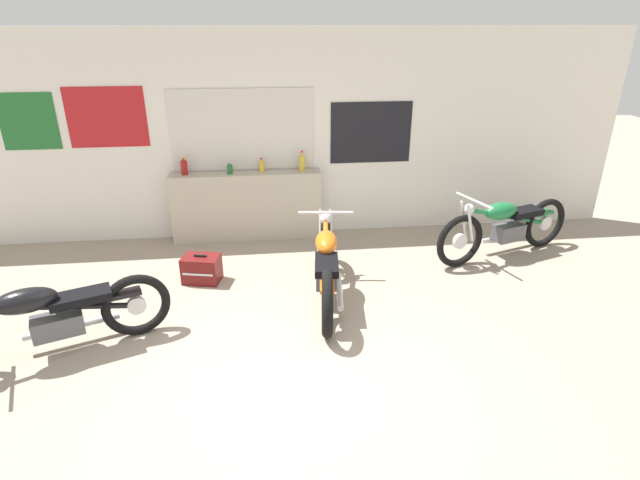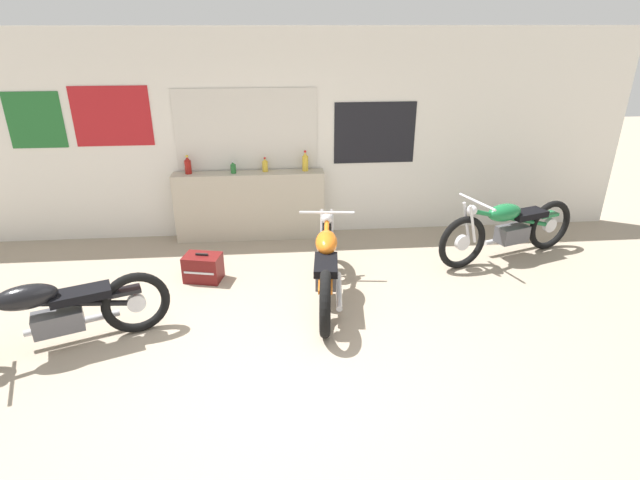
{
  "view_description": "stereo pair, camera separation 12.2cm",
  "coord_description": "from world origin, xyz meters",
  "px_view_note": "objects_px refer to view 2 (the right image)",
  "views": [
    {
      "loc": [
        -0.1,
        -3.46,
        2.85
      ],
      "look_at": [
        0.46,
        1.39,
        0.7
      ],
      "focal_mm": 28.0,
      "sensor_mm": 36.0,
      "label": 1
    },
    {
      "loc": [
        0.02,
        -3.48,
        2.85
      ],
      "look_at": [
        0.46,
        1.39,
        0.7
      ],
      "focal_mm": 28.0,
      "sensor_mm": 36.0,
      "label": 2
    }
  ],
  "objects_px": {
    "motorcycle_orange": "(326,265)",
    "motorcycle_black": "(47,314)",
    "bottle_right_center": "(305,162)",
    "motorcycle_green": "(509,228)",
    "bottle_leftmost": "(188,166)",
    "bottle_left_center": "(233,168)",
    "bottle_center": "(265,165)",
    "hard_case_darkred": "(203,268)"
  },
  "relations": [
    {
      "from": "motorcycle_orange",
      "to": "motorcycle_black",
      "type": "distance_m",
      "value": 2.74
    },
    {
      "from": "motorcycle_orange",
      "to": "motorcycle_green",
      "type": "xyz_separation_m",
      "value": [
        2.43,
        0.82,
        0.02
      ]
    },
    {
      "from": "bottle_leftmost",
      "to": "motorcycle_black",
      "type": "relative_size",
      "value": 0.12
    },
    {
      "from": "bottle_right_center",
      "to": "motorcycle_green",
      "type": "xyz_separation_m",
      "value": [
        2.54,
        -1.0,
        -0.66
      ]
    },
    {
      "from": "motorcycle_orange",
      "to": "motorcycle_black",
      "type": "relative_size",
      "value": 0.99
    },
    {
      "from": "bottle_leftmost",
      "to": "bottle_center",
      "type": "xyz_separation_m",
      "value": [
        1.03,
        0.02,
        -0.03
      ]
    },
    {
      "from": "bottle_center",
      "to": "motorcycle_orange",
      "type": "height_order",
      "value": "bottle_center"
    },
    {
      "from": "bottle_left_center",
      "to": "bottle_center",
      "type": "height_order",
      "value": "bottle_center"
    },
    {
      "from": "bottle_right_center",
      "to": "bottle_leftmost",
      "type": "bearing_deg",
      "value": -179.88
    },
    {
      "from": "bottle_leftmost",
      "to": "hard_case_darkred",
      "type": "bearing_deg",
      "value": -77.86
    },
    {
      "from": "motorcycle_black",
      "to": "motorcycle_green",
      "type": "xyz_separation_m",
      "value": [
        5.07,
        1.58,
        0.02
      ]
    },
    {
      "from": "bottle_left_center",
      "to": "hard_case_darkred",
      "type": "bearing_deg",
      "value": -104.91
    },
    {
      "from": "bottle_left_center",
      "to": "motorcycle_black",
      "type": "relative_size",
      "value": 0.08
    },
    {
      "from": "bottle_right_center",
      "to": "hard_case_darkred",
      "type": "bearing_deg",
      "value": -135.82
    },
    {
      "from": "motorcycle_orange",
      "to": "motorcycle_black",
      "type": "xyz_separation_m",
      "value": [
        -2.63,
        -0.76,
        0.0
      ]
    },
    {
      "from": "bottle_left_center",
      "to": "motorcycle_green",
      "type": "xyz_separation_m",
      "value": [
        3.52,
        -0.97,
        -0.61
      ]
    },
    {
      "from": "bottle_center",
      "to": "bottle_right_center",
      "type": "xyz_separation_m",
      "value": [
        0.55,
        -0.02,
        0.04
      ]
    },
    {
      "from": "motorcycle_orange",
      "to": "motorcycle_black",
      "type": "height_order",
      "value": "motorcycle_orange"
    },
    {
      "from": "bottle_center",
      "to": "motorcycle_green",
      "type": "height_order",
      "value": "bottle_center"
    },
    {
      "from": "hard_case_darkred",
      "to": "motorcycle_orange",
      "type": "bearing_deg",
      "value": -21.24
    },
    {
      "from": "bottle_leftmost",
      "to": "bottle_center",
      "type": "height_order",
      "value": "bottle_leftmost"
    },
    {
      "from": "bottle_leftmost",
      "to": "motorcycle_black",
      "type": "bearing_deg",
      "value": -110.06
    },
    {
      "from": "bottle_center",
      "to": "motorcycle_orange",
      "type": "bearing_deg",
      "value": -70.26
    },
    {
      "from": "bottle_right_center",
      "to": "motorcycle_green",
      "type": "bearing_deg",
      "value": -21.51
    },
    {
      "from": "bottle_leftmost",
      "to": "bottle_center",
      "type": "bearing_deg",
      "value": 1.02
    },
    {
      "from": "bottle_leftmost",
      "to": "motorcycle_green",
      "type": "bearing_deg",
      "value": -13.62
    },
    {
      "from": "bottle_right_center",
      "to": "motorcycle_black",
      "type": "bearing_deg",
      "value": -134.32
    },
    {
      "from": "motorcycle_black",
      "to": "bottle_right_center",
      "type": "bearing_deg",
      "value": 45.68
    },
    {
      "from": "bottle_left_center",
      "to": "hard_case_darkred",
      "type": "height_order",
      "value": "bottle_left_center"
    },
    {
      "from": "bottle_center",
      "to": "hard_case_darkred",
      "type": "distance_m",
      "value": 1.73
    },
    {
      "from": "bottle_center",
      "to": "hard_case_darkred",
      "type": "bearing_deg",
      "value": -120.52
    },
    {
      "from": "motorcycle_green",
      "to": "hard_case_darkred",
      "type": "bearing_deg",
      "value": -176.0
    },
    {
      "from": "bottle_leftmost",
      "to": "motorcycle_green",
      "type": "xyz_separation_m",
      "value": [
        4.12,
        -1.0,
        -0.65
      ]
    },
    {
      "from": "bottle_right_center",
      "to": "motorcycle_orange",
      "type": "bearing_deg",
      "value": -86.56
    },
    {
      "from": "bottle_right_center",
      "to": "hard_case_darkred",
      "type": "xyz_separation_m",
      "value": [
        -1.31,
        -1.27,
        -0.92
      ]
    },
    {
      "from": "bottle_left_center",
      "to": "motorcycle_orange",
      "type": "bearing_deg",
      "value": -58.71
    },
    {
      "from": "bottle_leftmost",
      "to": "motorcycle_green",
      "type": "height_order",
      "value": "bottle_leftmost"
    },
    {
      "from": "motorcycle_black",
      "to": "bottle_left_center",
      "type": "bearing_deg",
      "value": 58.81
    },
    {
      "from": "bottle_left_center",
      "to": "motorcycle_black",
      "type": "height_order",
      "value": "bottle_left_center"
    },
    {
      "from": "motorcycle_green",
      "to": "motorcycle_black",
      "type": "bearing_deg",
      "value": -162.65
    },
    {
      "from": "bottle_center",
      "to": "motorcycle_green",
      "type": "bearing_deg",
      "value": -18.21
    },
    {
      "from": "bottle_leftmost",
      "to": "bottle_left_center",
      "type": "relative_size",
      "value": 1.52
    }
  ]
}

